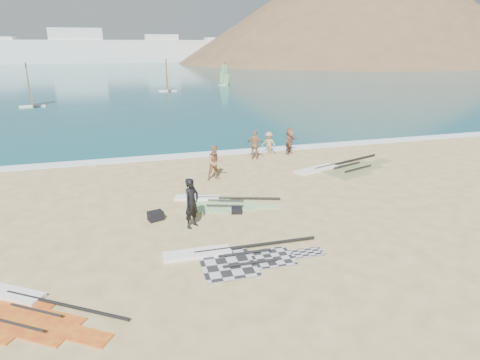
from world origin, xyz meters
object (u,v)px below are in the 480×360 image
object	(u,v)px
rig_grey	(231,256)
rig_green	(217,202)
beachgoer_left	(215,163)
gear_bag_near	(156,216)
gear_bag_far	(237,210)
rig_orange	(340,168)
beachgoer_back	(255,145)
beachgoer_right	(290,141)
beachgoer_mid	(269,143)
rig_red	(26,309)
person_wetsuit	(192,203)

from	to	relation	value
rig_grey	rig_green	world-z (taller)	rig_grey
rig_green	beachgoer_left	size ratio (longest dim) A/B	2.55
rig_grey	beachgoer_left	distance (m)	8.28
gear_bag_near	gear_bag_far	distance (m)	3.36
rig_orange	beachgoer_back	bearing A→B (deg)	122.83
gear_bag_near	beachgoer_right	xyz separation A→B (m)	(9.21, 8.07, 0.66)
gear_bag_near	beachgoer_left	size ratio (longest dim) A/B	0.32
rig_green	beachgoer_mid	size ratio (longest dim) A/B	3.13
rig_green	gear_bag_near	xyz separation A→B (m)	(-2.79, -1.12, 0.14)
rig_grey	rig_green	xyz separation A→B (m)	(0.62, 4.89, -0.00)
rig_red	beachgoer_right	world-z (taller)	beachgoer_right
rig_orange	gear_bag_far	world-z (taller)	gear_bag_far
gear_bag_near	beachgoer_mid	xyz separation A→B (m)	(7.85, 8.23, 0.57)
gear_bag_near	rig_red	bearing A→B (deg)	-127.80
person_wetsuit	gear_bag_far	bearing A→B (deg)	-20.38
person_wetsuit	beachgoer_mid	size ratio (longest dim) A/B	1.32
rig_green	person_wetsuit	distance (m)	2.75
person_wetsuit	beachgoer_right	bearing A→B (deg)	7.92
gear_bag_near	beachgoer_back	xyz separation A→B (m)	(6.66, 7.46, 0.73)
rig_grey	rig_red	size ratio (longest dim) A/B	1.28
rig_green	gear_bag_far	xyz separation A→B (m)	(0.55, -1.36, 0.09)
person_wetsuit	beachgoer_mid	distance (m)	11.31
rig_grey	beachgoer_back	distance (m)	12.13
rig_grey	beachgoer_left	xyz separation A→B (m)	(1.30, 8.13, 0.87)
gear_bag_far	beachgoer_right	distance (m)	10.20
rig_red	beachgoer_left	world-z (taller)	beachgoer_left
beachgoer_mid	beachgoer_right	distance (m)	1.37
gear_bag_far	person_wetsuit	bearing A→B (deg)	-159.20
beachgoer_back	gear_bag_far	bearing A→B (deg)	93.73
rig_orange	gear_bag_far	size ratio (longest dim) A/B	14.73
rig_green	rig_orange	size ratio (longest dim) A/B	0.71
rig_orange	beachgoer_left	distance (m)	7.32
gear_bag_near	beachgoer_right	bearing A→B (deg)	41.24
beachgoer_right	rig_grey	bearing A→B (deg)	-168.02
beachgoer_back	beachgoer_left	bearing A→B (deg)	71.15
rig_green	beachgoer_left	distance (m)	3.43
rig_red	gear_bag_far	size ratio (longest dim) A/B	9.47
gear_bag_far	gear_bag_near	bearing A→B (deg)	175.77
gear_bag_near	beachgoer_mid	distance (m)	11.39
gear_bag_near	gear_bag_far	world-z (taller)	gear_bag_near
rig_grey	rig_green	size ratio (longest dim) A/B	1.16
rig_orange	beachgoer_back	size ratio (longest dim) A/B	3.61
rig_green	rig_red	world-z (taller)	same
gear_bag_far	person_wetsuit	distance (m)	2.32
gear_bag_near	rig_orange	bearing A→B (deg)	21.59
rig_orange	beachgoer_mid	size ratio (longest dim) A/B	4.41
person_wetsuit	rig_grey	bearing A→B (deg)	-114.32
rig_orange	beachgoer_left	size ratio (longest dim) A/B	3.59
rig_grey	gear_bag_near	size ratio (longest dim) A/B	9.33
rig_grey	gear_bag_far	bearing A→B (deg)	72.46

